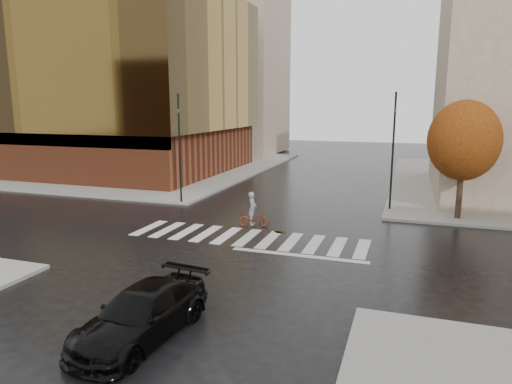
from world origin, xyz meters
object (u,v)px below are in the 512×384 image
(traffic_light_nw, at_px, (179,142))
(traffic_light_ne, at_px, (393,144))
(sedan, at_px, (142,314))
(cyclist, at_px, (254,215))
(fire_hydrant, at_px, (165,184))

(traffic_light_nw, height_order, traffic_light_ne, traffic_light_ne)
(sedan, distance_m, traffic_light_ne, 19.28)
(sedan, bearing_deg, traffic_light_nw, 120.25)
(sedan, relative_size, cyclist, 2.56)
(traffic_light_ne, bearing_deg, sedan, 76.49)
(traffic_light_nw, distance_m, traffic_light_ne, 13.16)
(traffic_light_ne, bearing_deg, cyclist, 46.50)
(cyclist, bearing_deg, traffic_light_nw, 50.78)
(sedan, xyz_separation_m, traffic_light_nw, (-7.17, 15.82, 3.34))
(cyclist, xyz_separation_m, fire_hydrant, (-9.63, 7.50, -0.13))
(cyclist, bearing_deg, traffic_light_ne, -55.93)
(cyclist, xyz_separation_m, traffic_light_ne, (6.67, 6.05, 3.44))
(traffic_light_nw, relative_size, traffic_light_ne, 0.99)
(cyclist, distance_m, fire_hydrant, 12.21)
(traffic_light_ne, bearing_deg, traffic_light_nw, 14.11)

